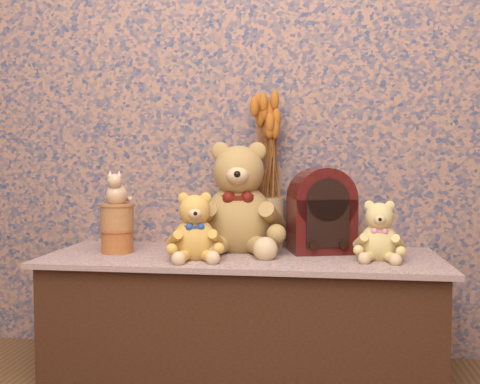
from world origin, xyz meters
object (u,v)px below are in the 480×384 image
at_px(cathedral_radio, 321,210).
at_px(ceramic_vase, 269,223).
at_px(teddy_small, 379,228).
at_px(teddy_medium, 195,223).
at_px(biscuit_tin_lower, 117,241).
at_px(cat_figurine, 117,187).
at_px(teddy_large, 239,193).

bearing_deg(cathedral_radio, ceramic_vase, 143.54).
bearing_deg(ceramic_vase, teddy_small, -27.22).
xyz_separation_m(teddy_small, ceramic_vase, (-0.41, 0.21, -0.01)).
bearing_deg(cathedral_radio, teddy_medium, -170.93).
relative_size(teddy_small, cathedral_radio, 0.69).
distance_m(ceramic_vase, biscuit_tin_lower, 0.61).
distance_m(teddy_medium, biscuit_tin_lower, 0.35).
bearing_deg(cat_figurine, biscuit_tin_lower, 0.00).
xyz_separation_m(teddy_large, biscuit_tin_lower, (-0.46, -0.11, -0.18)).
xyz_separation_m(teddy_large, cat_figurine, (-0.46, -0.11, 0.02)).
xyz_separation_m(ceramic_vase, cat_figurine, (-0.57, -0.20, 0.15)).
height_order(biscuit_tin_lower, cat_figurine, cat_figurine).
distance_m(cathedral_radio, ceramic_vase, 0.23).
bearing_deg(biscuit_tin_lower, teddy_medium, -15.46).
bearing_deg(cathedral_radio, teddy_large, 165.49).
relative_size(teddy_large, teddy_small, 2.01).
bearing_deg(biscuit_tin_lower, teddy_large, 13.68).
xyz_separation_m(teddy_large, teddy_medium, (-0.13, -0.20, -0.10)).
xyz_separation_m(teddy_medium, biscuit_tin_lower, (-0.32, 0.09, -0.08)).
relative_size(ceramic_vase, biscuit_tin_lower, 1.68).
height_order(teddy_large, teddy_small, teddy_large).
xyz_separation_m(teddy_medium, cat_figurine, (-0.32, 0.09, 0.12)).
height_order(teddy_small, ceramic_vase, teddy_small).
xyz_separation_m(cathedral_radio, cat_figurine, (-0.78, -0.12, 0.09)).
relative_size(cathedral_radio, biscuit_tin_lower, 2.69).
bearing_deg(biscuit_tin_lower, cathedral_radio, 8.47).
bearing_deg(teddy_large, cathedral_radio, -4.32).
bearing_deg(ceramic_vase, biscuit_tin_lower, -161.02).
height_order(teddy_small, cathedral_radio, cathedral_radio).
relative_size(cathedral_radio, cat_figurine, 2.49).
bearing_deg(teddy_small, cathedral_radio, 151.76).
xyz_separation_m(teddy_small, cathedral_radio, (-0.20, 0.13, 0.05)).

